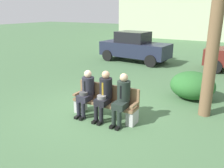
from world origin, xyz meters
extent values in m
plane|color=#456A43|center=(0.00, 0.00, 0.00)|extent=(80.00, 80.00, 0.00)
cube|color=brown|center=(0.34, -0.19, 0.42)|extent=(1.85, 0.44, 0.07)
cube|color=brown|center=(0.34, 0.00, 0.68)|extent=(1.85, 0.06, 0.45)
cube|color=brown|center=(-0.54, -0.19, 0.55)|extent=(0.08, 0.44, 0.06)
cube|color=brown|center=(1.23, -0.19, 0.55)|extent=(0.08, 0.44, 0.06)
cube|color=#B2B2B2|center=(-0.48, -0.19, 0.19)|extent=(0.20, 0.37, 0.38)
cube|color=#B2B2B2|center=(1.17, -0.19, 0.19)|extent=(0.20, 0.37, 0.38)
cube|color=#23232D|center=(-0.20, -0.36, 0.53)|extent=(0.32, 0.38, 0.16)
cylinder|color=#23232D|center=(-0.28, -0.55, 0.23)|extent=(0.11, 0.11, 0.45)
cylinder|color=#23232D|center=(-0.12, -0.55, 0.23)|extent=(0.11, 0.11, 0.45)
cube|color=black|center=(-0.28, -0.61, 0.04)|extent=(0.09, 0.22, 0.07)
cube|color=black|center=(-0.12, -0.61, 0.04)|extent=(0.09, 0.22, 0.07)
cylinder|color=#23232D|center=(-0.20, -0.17, 0.82)|extent=(0.34, 0.34, 0.48)
cube|color=black|center=(-0.20, -0.34, 0.84)|extent=(0.05, 0.01, 0.31)
sphere|color=beige|center=(-0.20, -0.17, 1.16)|extent=(0.21, 0.21, 0.21)
cylinder|color=#424242|center=(-0.21, -0.38, 0.66)|extent=(0.24, 0.24, 0.09)
cube|color=black|center=(0.37, -0.36, 0.53)|extent=(0.32, 0.38, 0.16)
cylinder|color=black|center=(0.29, -0.55, 0.23)|extent=(0.11, 0.11, 0.45)
cylinder|color=black|center=(0.45, -0.55, 0.23)|extent=(0.11, 0.11, 0.45)
cube|color=black|center=(0.29, -0.61, 0.04)|extent=(0.09, 0.22, 0.07)
cube|color=black|center=(0.45, -0.61, 0.04)|extent=(0.09, 0.22, 0.07)
cylinder|color=black|center=(0.37, -0.17, 0.85)|extent=(0.34, 0.34, 0.54)
cube|color=olive|center=(0.37, -0.34, 0.87)|extent=(0.05, 0.01, 0.34)
sphere|color=tan|center=(0.37, -0.17, 1.21)|extent=(0.21, 0.21, 0.21)
cylinder|color=slate|center=(0.36, -0.38, 0.66)|extent=(0.24, 0.24, 0.09)
cube|color=#1E2823|center=(0.90, -0.36, 0.53)|extent=(0.32, 0.38, 0.16)
cylinder|color=#1E2823|center=(0.82, -0.55, 0.23)|extent=(0.11, 0.11, 0.45)
cylinder|color=#1E2823|center=(0.98, -0.55, 0.23)|extent=(0.11, 0.11, 0.45)
cube|color=black|center=(0.82, -0.61, 0.04)|extent=(0.09, 0.22, 0.07)
cube|color=black|center=(0.98, -0.61, 0.04)|extent=(0.09, 0.22, 0.07)
cylinder|color=#1E2823|center=(0.90, -0.17, 0.85)|extent=(0.34, 0.34, 0.54)
cube|color=black|center=(0.90, -0.34, 0.87)|extent=(0.05, 0.01, 0.35)
sphere|color=tan|center=(0.90, -0.17, 1.21)|extent=(0.21, 0.21, 0.21)
cylinder|color=brown|center=(2.71, 1.33, 2.05)|extent=(0.33, 0.33, 4.10)
ellipsoid|color=#286129|center=(2.12, 2.47, 0.45)|extent=(1.45, 1.33, 0.91)
cube|color=#1E2338|center=(-1.95, 6.90, 0.70)|extent=(4.03, 1.91, 0.76)
cube|color=black|center=(-2.10, 6.91, 1.38)|extent=(1.82, 1.51, 0.60)
cylinder|color=black|center=(-0.52, 7.55, 0.32)|extent=(0.65, 0.20, 0.64)
cylinder|color=black|center=(-0.66, 6.00, 0.32)|extent=(0.65, 0.20, 0.64)
cylinder|color=black|center=(-3.24, 7.80, 0.32)|extent=(0.65, 0.20, 0.64)
cylinder|color=black|center=(-3.38, 6.25, 0.32)|extent=(0.65, 0.20, 0.64)
cylinder|color=black|center=(2.39, 7.85, 0.32)|extent=(0.64, 0.15, 0.64)
cylinder|color=black|center=(2.37, 6.29, 0.32)|extent=(0.64, 0.15, 0.64)
camera|label=1|loc=(3.42, -5.23, 2.84)|focal=37.52mm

